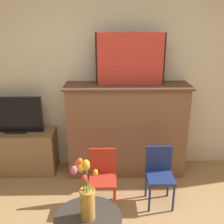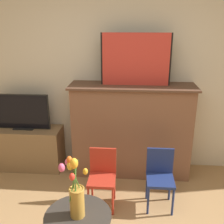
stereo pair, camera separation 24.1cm
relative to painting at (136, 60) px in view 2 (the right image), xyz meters
The scene contains 8 objects.
wall_back 0.35m from the painting, 130.87° to the left, with size 8.00×0.06×2.70m.
fireplace_mantel 0.89m from the painting, 169.30° to the right, with size 1.55×0.47×1.20m.
painting is the anchor object (origin of this frame).
tv_stand 1.90m from the painting, behind, with size 0.97×0.38×0.57m.
tv_monitor 1.62m from the painting, behind, with size 0.71×0.12×0.47m.
chair_red 1.38m from the painting, 115.15° to the right, with size 0.29×0.29×0.65m.
chair_blue 1.34m from the painting, 66.63° to the right, with size 0.29×0.29×0.65m.
vase_tulips 1.76m from the painting, 106.24° to the right, with size 0.18×0.18×0.52m.
Camera 2 is at (0.16, -1.24, 1.94)m, focal length 42.00 mm.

